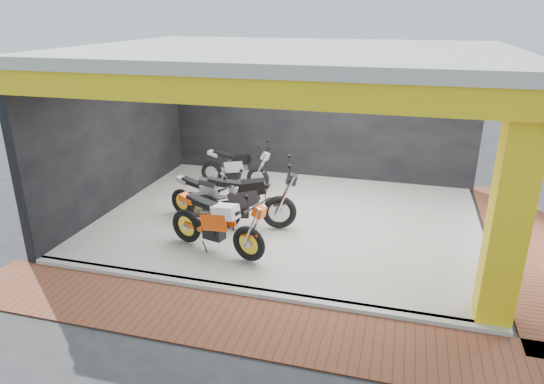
{
  "coord_description": "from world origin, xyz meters",
  "views": [
    {
      "loc": [
        2.23,
        -7.5,
        4.36
      ],
      "look_at": [
        -0.23,
        1.39,
        0.9
      ],
      "focal_mm": 32.0,
      "sensor_mm": 36.0,
      "label": 1
    }
  ],
  "objects": [
    {
      "name": "paver_front",
      "position": [
        0.0,
        -1.8,
        0.01
      ],
      "size": [
        9.0,
        1.4,
        0.03
      ],
      "primitive_type": "cube",
      "color": "brown",
      "rests_on": "ground"
    },
    {
      "name": "moto_row_d",
      "position": [
        -1.17,
        3.47,
        0.71
      ],
      "size": [
        2.05,
        0.91,
        1.22
      ],
      "primitive_type": null,
      "rotation": [
        0.0,
        0.0,
        -0.09
      ],
      "color": "#A9ADB1",
      "rests_on": "showroom_floor"
    },
    {
      "name": "header_beam_right",
      "position": [
        4.0,
        2.0,
        3.3
      ],
      "size": [
        0.3,
        6.4,
        0.4
      ],
      "primitive_type": "cube",
      "color": "yellow",
      "rests_on": "corner_column"
    },
    {
      "name": "left_wall",
      "position": [
        -4.1,
        2.0,
        1.75
      ],
      "size": [
        0.2,
        6.2,
        3.5
      ],
      "primitive_type": "cube",
      "color": "black",
      "rests_on": "ground"
    },
    {
      "name": "back_wall",
      "position": [
        0.0,
        5.1,
        1.75
      ],
      "size": [
        8.2,
        0.2,
        3.5
      ],
      "primitive_type": "cube",
      "color": "black",
      "rests_on": "ground"
    },
    {
      "name": "showroom_ceiling",
      "position": [
        0.0,
        2.0,
        3.6
      ],
      "size": [
        8.4,
        6.4,
        0.2
      ],
      "primitive_type": "cube",
      "color": "beige",
      "rests_on": "corner_column"
    },
    {
      "name": "moto_row_b",
      "position": [
        -0.06,
        1.36,
        0.83
      ],
      "size": [
        2.53,
        1.42,
        1.46
      ],
      "primitive_type": null,
      "rotation": [
        0.0,
        0.0,
        0.24
      ],
      "color": "black",
      "rests_on": "showroom_floor"
    },
    {
      "name": "paver_right",
      "position": [
        4.8,
        2.0,
        0.01
      ],
      "size": [
        1.4,
        7.0,
        0.03
      ],
      "primitive_type": "cube",
      "color": "brown",
      "rests_on": "ground"
    },
    {
      "name": "moto_hero",
      "position": [
        -0.24,
        -0.12,
        0.78
      ],
      "size": [
        2.38,
        1.4,
        1.37
      ],
      "primitive_type": null,
      "rotation": [
        0.0,
        0.0,
        -0.27
      ],
      "color": "#FE4D0A",
      "rests_on": "showroom_floor"
    },
    {
      "name": "floor_kerb",
      "position": [
        0.0,
        -1.02,
        0.05
      ],
      "size": [
        8.0,
        0.2,
        0.1
      ],
      "primitive_type": "cube",
      "color": "white",
      "rests_on": "ground"
    },
    {
      "name": "moto_row_a",
      "position": [
        -1.1,
        1.15,
        0.7
      ],
      "size": [
        2.08,
        1.26,
        1.2
      ],
      "primitive_type": null,
      "rotation": [
        0.0,
        0.0,
        -0.29
      ],
      "color": "#999CA1",
      "rests_on": "showroom_floor"
    },
    {
      "name": "corner_column",
      "position": [
        3.75,
        -0.75,
        1.75
      ],
      "size": [
        0.5,
        0.5,
        3.5
      ],
      "primitive_type": "cube",
      "color": "yellow",
      "rests_on": "ground"
    },
    {
      "name": "showroom_floor",
      "position": [
        0.0,
        2.0,
        0.05
      ],
      "size": [
        8.0,
        6.0,
        0.1
      ],
      "primitive_type": "cube",
      "color": "white",
      "rests_on": "ground"
    },
    {
      "name": "ground",
      "position": [
        0.0,
        0.0,
        0.0
      ],
      "size": [
        80.0,
        80.0,
        0.0
      ],
      "primitive_type": "plane",
      "color": "#2D2D30",
      "rests_on": "ground"
    },
    {
      "name": "header_beam_front",
      "position": [
        0.0,
        -1.0,
        3.3
      ],
      "size": [
        8.4,
        0.3,
        0.4
      ],
      "primitive_type": "cube",
      "color": "yellow",
      "rests_on": "corner_column"
    }
  ]
}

